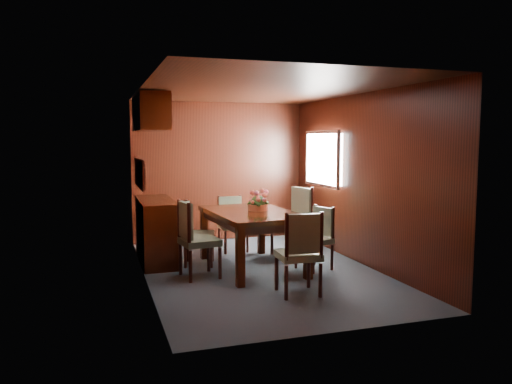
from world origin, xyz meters
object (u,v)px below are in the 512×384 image
object	(u,v)px
chair_left_near	(194,235)
chair_head	(300,249)
chair_right_near	(318,234)
dining_table	(252,219)
sideboard	(156,230)
flower_centerpiece	(258,200)

from	to	relation	value
chair_left_near	chair_head	distance (m)	1.48
chair_right_near	chair_head	size ratio (longest dim) A/B	0.89
dining_table	chair_head	world-z (taller)	chair_head
chair_right_near	chair_head	bearing A→B (deg)	128.70
sideboard	dining_table	distance (m)	1.47
chair_left_near	flower_centerpiece	xyz separation A→B (m)	(0.95, 0.28, 0.38)
sideboard	chair_head	distance (m)	2.54
chair_head	flower_centerpiece	size ratio (longest dim) A/B	3.30
dining_table	chair_left_near	bearing A→B (deg)	-169.18
sideboard	chair_left_near	bearing A→B (deg)	-71.33
sideboard	chair_left_near	xyz separation A→B (m)	(0.35, -1.04, 0.10)
chair_left_near	flower_centerpiece	size ratio (longest dim) A/B	3.39
chair_left_near	chair_head	xyz separation A→B (m)	(1.00, -1.10, -0.02)
flower_centerpiece	chair_left_near	bearing A→B (deg)	-163.47
chair_left_near	chair_head	size ratio (longest dim) A/B	1.03
sideboard	chair_right_near	distance (m)	2.33
chair_left_near	flower_centerpiece	world-z (taller)	flower_centerpiece
chair_right_near	chair_head	xyz separation A→B (m)	(-0.69, -1.03, 0.06)
chair_left_near	dining_table	bearing A→B (deg)	97.08
dining_table	chair_left_near	world-z (taller)	chair_left_near
chair_left_near	flower_centerpiece	distance (m)	1.06
chair_head	flower_centerpiece	distance (m)	1.44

